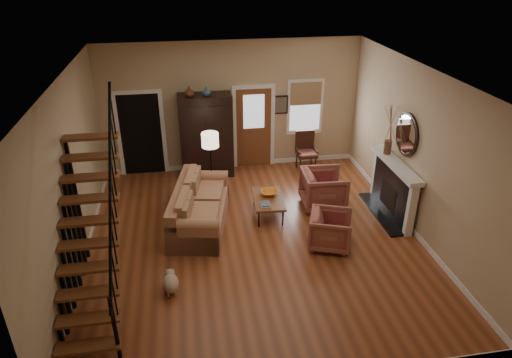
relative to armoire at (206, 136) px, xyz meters
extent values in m
plane|color=brown|center=(0.70, -3.15, -1.05)|extent=(7.00, 7.00, 0.00)
plane|color=white|center=(0.70, -3.15, 2.25)|extent=(7.00, 7.00, 0.00)
cube|color=tan|center=(0.70, 0.35, 0.60)|extent=(6.50, 0.04, 3.30)
cube|color=tan|center=(-2.55, -3.15, 0.60)|extent=(0.04, 7.00, 3.30)
cube|color=tan|center=(3.95, -3.15, 0.60)|extent=(0.04, 7.00, 3.30)
cube|color=black|center=(-1.60, 0.50, 0.00)|extent=(1.00, 0.36, 2.10)
cube|color=brown|center=(1.25, 0.33, 0.00)|extent=(0.90, 0.06, 2.10)
cube|color=silver|center=(2.60, 0.32, 0.50)|extent=(0.96, 0.06, 1.46)
cube|color=black|center=(3.83, -2.65, -0.48)|extent=(0.24, 1.60, 1.15)
cube|color=white|center=(3.77, -2.65, 0.15)|extent=(0.30, 1.95, 0.10)
cylinder|color=silver|center=(3.90, -2.65, 0.80)|extent=(0.05, 0.90, 0.90)
imported|color=#4C2619|center=(-0.35, -0.10, 1.17)|extent=(0.24, 0.24, 0.25)
imported|color=#334C60|center=(0.05, -0.10, 1.16)|extent=(0.20, 0.20, 0.21)
imported|color=orange|center=(1.20, -2.10, -0.59)|extent=(0.37, 0.37, 0.09)
imported|color=maroon|center=(2.12, -3.60, -0.69)|extent=(1.01, 1.00, 0.72)
imported|color=maroon|center=(2.43, -2.09, -0.62)|extent=(1.00, 0.97, 0.86)
camera|label=1|loc=(-0.52, -10.67, 4.17)|focal=32.00mm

